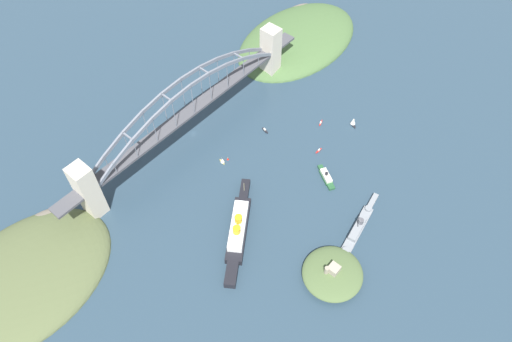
% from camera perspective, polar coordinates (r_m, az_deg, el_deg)
% --- Properties ---
extents(ground_plane, '(1400.00, 1400.00, 0.00)m').
position_cam_1_polar(ground_plane, '(461.04, -7.55, 4.52)').
color(ground_plane, '#283D4C').
extents(harbor_arch_bridge, '(294.13, 17.24, 66.73)m').
position_cam_1_polar(harbor_arch_bridge, '(439.07, -7.97, 7.19)').
color(harbor_arch_bridge, beige).
rests_on(harbor_arch_bridge, ground).
extents(headland_west_shore, '(168.11, 105.95, 27.23)m').
position_cam_1_polar(headland_west_shore, '(567.68, 5.03, 15.58)').
color(headland_west_shore, '#476638').
rests_on(headland_west_shore, ground).
extents(headland_east_shore, '(145.87, 105.70, 22.58)m').
position_cam_1_polar(headland_east_shore, '(414.38, -26.11, -11.42)').
color(headland_east_shore, '#515B38').
rests_on(headland_east_shore, ground).
extents(ocean_liner, '(87.15, 62.93, 19.33)m').
position_cam_1_polar(ocean_liner, '(387.18, -2.16, -6.96)').
color(ocean_liner, black).
rests_on(ocean_liner, ground).
extents(naval_cruiser, '(82.88, 17.97, 17.78)m').
position_cam_1_polar(naval_cruiser, '(398.52, 12.15, -6.92)').
color(naval_cruiser, gray).
rests_on(naval_cruiser, ground).
extents(harbor_ferry_steamer, '(18.76, 26.71, 7.51)m').
position_cam_1_polar(harbor_ferry_steamer, '(425.67, 8.48, -0.68)').
color(harbor_ferry_steamer, '#23512D').
rests_on(harbor_ferry_steamer, ground).
extents(fort_island_mid_harbor, '(47.61, 46.76, 16.55)m').
position_cam_1_polar(fort_island_mid_harbor, '(374.19, 9.23, -12.12)').
color(fort_island_mid_harbor, '#4C6038').
rests_on(fort_island_mid_harbor, ground).
extents(seaplane_taxiing_near_bridge, '(8.66, 9.69, 5.04)m').
position_cam_1_polar(seaplane_taxiing_near_bridge, '(453.72, -14.70, 2.25)').
color(seaplane_taxiing_near_bridge, '#B7B7B2').
rests_on(seaplane_taxiing_near_bridge, ground).
extents(small_boat_0, '(8.03, 3.53, 2.22)m').
position_cam_1_polar(small_boat_0, '(469.80, 7.83, 5.78)').
color(small_boat_0, '#B2231E').
rests_on(small_boat_0, ground).
extents(small_boat_1, '(8.11, 1.77, 2.01)m').
position_cam_1_polar(small_boat_1, '(445.86, 7.59, 2.47)').
color(small_boat_1, '#B2231E').
rests_on(small_boat_1, ground).
extents(small_boat_2, '(6.96, 8.69, 9.82)m').
position_cam_1_polar(small_boat_2, '(471.35, 11.68, 5.90)').
color(small_boat_2, black).
rests_on(small_boat_2, ground).
extents(small_boat_3, '(3.28, 8.43, 2.46)m').
position_cam_1_polar(small_boat_3, '(458.75, 1.09, 4.95)').
color(small_boat_3, black).
rests_on(small_boat_3, ground).
extents(small_boat_4, '(4.68, 7.14, 7.03)m').
position_cam_1_polar(small_boat_4, '(432.17, -4.09, 1.28)').
color(small_boat_4, gold).
rests_on(small_boat_4, ground).
extents(channel_marker_buoy, '(2.20, 2.20, 2.75)m').
position_cam_1_polar(channel_marker_buoy, '(435.95, -3.42, 1.49)').
color(channel_marker_buoy, red).
rests_on(channel_marker_buoy, ground).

